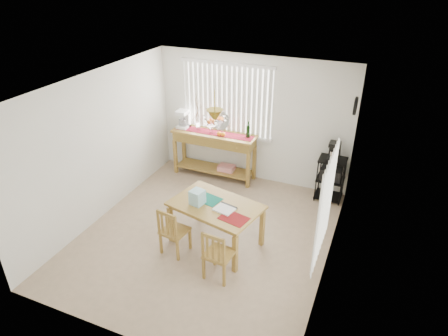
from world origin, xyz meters
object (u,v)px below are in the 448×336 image
at_px(wire_cart, 331,175).
at_px(dining_table, 216,209).
at_px(chair_left, 173,231).
at_px(sideboard, 215,144).
at_px(chair_right, 218,255).
at_px(cart_items, 334,151).

distance_m(wire_cart, dining_table, 2.57).
distance_m(wire_cart, chair_left, 3.26).
bearing_deg(sideboard, chair_right, -65.06).
relative_size(sideboard, cart_items, 5.01).
height_order(sideboard, chair_left, sideboard).
height_order(wire_cart, chair_right, wire_cart).
xyz_separation_m(sideboard, cart_items, (2.42, 0.03, 0.27)).
distance_m(cart_items, chair_left, 3.32).
xyz_separation_m(sideboard, dining_table, (0.95, -2.08, -0.09)).
xyz_separation_m(cart_items, chair_left, (-1.98, -2.60, -0.61)).
bearing_deg(cart_items, dining_table, -124.71).
bearing_deg(chair_left, dining_table, 43.37).
height_order(cart_items, dining_table, cart_items).
relative_size(dining_table, chair_right, 1.84).
height_order(wire_cart, cart_items, cart_items).
xyz_separation_m(sideboard, wire_cart, (2.42, 0.02, -0.23)).
height_order(dining_table, chair_left, chair_left).
relative_size(cart_items, chair_right, 0.42).
bearing_deg(chair_left, wire_cart, 52.63).
height_order(cart_items, chair_right, cart_items).
distance_m(chair_left, chair_right, 0.90).
distance_m(dining_table, chair_left, 0.75).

